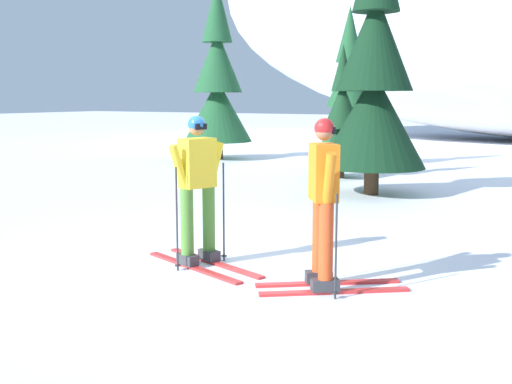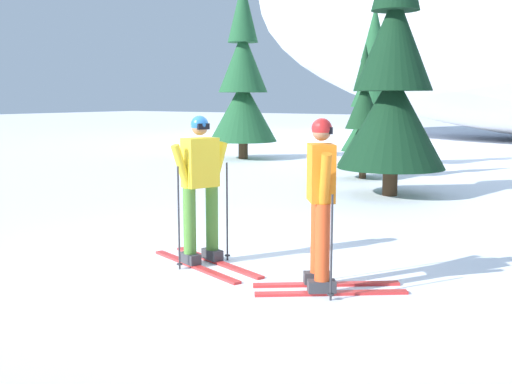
% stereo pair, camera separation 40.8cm
% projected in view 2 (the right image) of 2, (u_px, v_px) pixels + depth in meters
% --- Properties ---
extents(ground_plane, '(120.00, 120.00, 0.00)m').
position_uv_depth(ground_plane, '(242.00, 254.00, 8.00)').
color(ground_plane, white).
extents(skier_yellow_jacket, '(1.77, 0.97, 1.77)m').
position_uv_depth(skier_yellow_jacket, '(201.00, 188.00, 7.41)').
color(skier_yellow_jacket, red).
rests_on(skier_yellow_jacket, ground).
extents(skier_orange_jacket, '(1.50, 1.25, 1.77)m').
position_uv_depth(skier_orange_jacket, '(321.00, 202.00, 6.38)').
color(skier_orange_jacket, red).
rests_on(skier_orange_jacket, ground).
extents(pine_tree_far_left, '(2.18, 2.18, 5.64)m').
position_uv_depth(pine_tree_far_left, '(243.00, 85.00, 20.01)').
color(pine_tree_far_left, '#47301E').
rests_on(pine_tree_far_left, ground).
extents(pine_tree_left, '(1.75, 1.75, 4.52)m').
position_uv_depth(pine_tree_left, '(373.00, 100.00, 17.78)').
color(pine_tree_left, '#47301E').
rests_on(pine_tree_left, ground).
extents(pine_tree_center_left, '(1.25, 1.25, 3.24)m').
position_uv_depth(pine_tree_center_left, '(364.00, 123.00, 15.24)').
color(pine_tree_center_left, '#47301E').
rests_on(pine_tree_center_left, ground).
extents(pine_tree_center_right, '(2.15, 2.15, 5.57)m').
position_uv_depth(pine_tree_center_right, '(393.00, 79.00, 12.43)').
color(pine_tree_center_right, '#47301E').
rests_on(pine_tree_center_right, ground).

